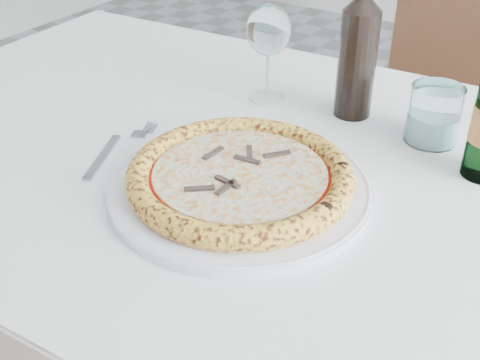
{
  "coord_description": "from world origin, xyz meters",
  "views": [
    {
      "loc": [
        0.55,
        -0.73,
        1.22
      ],
      "look_at": [
        0.18,
        -0.14,
        0.78
      ],
      "focal_mm": 45.0,
      "sensor_mm": 36.0,
      "label": 1
    }
  ],
  "objects": [
    {
      "name": "wine_glass",
      "position": [
        0.06,
        0.14,
        0.88
      ],
      "size": [
        0.08,
        0.08,
        0.17
      ],
      "color": "silver",
      "rests_on": "dining_table"
    },
    {
      "name": "fork",
      "position": [
        -0.05,
        -0.15,
        0.76
      ],
      "size": [
        0.06,
        0.19,
        0.0
      ],
      "color": "gray",
      "rests_on": "dining_table"
    },
    {
      "name": "pizza",
      "position": [
        0.18,
        -0.14,
        0.78
      ],
      "size": [
        0.31,
        0.31,
        0.03
      ],
      "color": "tan",
      "rests_on": "plate"
    },
    {
      "name": "dining_table",
      "position": [
        0.18,
        -0.04,
        0.67
      ],
      "size": [
        1.52,
        0.92,
        0.76
      ],
      "color": "brown",
      "rests_on": "floor"
    },
    {
      "name": "tumbler",
      "position": [
        0.35,
        0.14,
        0.8
      ],
      "size": [
        0.08,
        0.08,
        0.09
      ],
      "color": "white",
      "rests_on": "dining_table"
    },
    {
      "name": "plate",
      "position": [
        0.18,
        -0.14,
        0.76
      ],
      "size": [
        0.36,
        0.36,
        0.02
      ],
      "color": "white",
      "rests_on": "dining_table"
    },
    {
      "name": "wine_bottle",
      "position": [
        0.21,
        0.17,
        0.87
      ],
      "size": [
        0.06,
        0.06,
        0.26
      ],
      "color": "black",
      "rests_on": "dining_table"
    },
    {
      "name": "chair_far",
      "position": [
        0.21,
        0.78,
        0.53
      ],
      "size": [
        0.49,
        0.49,
        0.93
      ],
      "color": "brown",
      "rests_on": "floor"
    }
  ]
}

